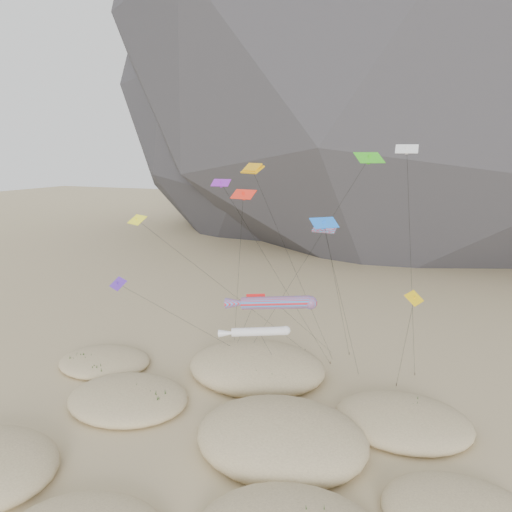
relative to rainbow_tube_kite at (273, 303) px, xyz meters
The scene contains 9 objects.
ground 14.53m from the rainbow_tube_kite, 102.92° to the right, with size 500.00×500.00×0.00m, color #CCB789.
dunes 11.79m from the rainbow_tube_kite, 134.34° to the right, with size 49.98×39.34×4.24m.
dune_grass 12.05m from the rainbow_tube_kite, 123.24° to the right, with size 43.17×27.63×1.57m.
kite_stakes 19.10m from the rainbow_tube_kite, 91.63° to the left, with size 21.56×6.70×0.30m.
rainbow_tube_kite is the anchor object (origin of this frame).
white_tube_kite 4.04m from the rainbow_tube_kite, 151.45° to the left, with size 6.42×13.45×9.14m.
orange_parafoil 14.05m from the rainbow_tube_kite, 123.62° to the left, with size 7.86×10.91×23.41m.
multi_parafoil 8.92m from the rainbow_tube_kite, 67.00° to the left, with size 3.61×8.09×17.95m.
delta_kites 6.95m from the rainbow_tube_kite, 107.82° to the left, with size 29.30×20.89×25.08m.
Camera 1 is at (16.38, -30.19, 24.58)m, focal length 35.00 mm.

